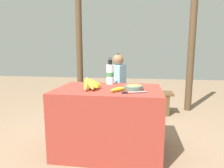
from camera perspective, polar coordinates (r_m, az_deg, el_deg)
ground_plane at (r=2.42m, az=-0.92°, el=-18.28°), size 12.00×12.00×0.00m
market_counter at (r=2.28m, az=-0.94°, el=-10.21°), size 1.14×0.77×0.72m
banana_bunch_ripe at (r=2.12m, az=-6.06°, el=0.23°), size 0.19×0.32×0.14m
serving_bowl at (r=2.12m, az=6.21°, el=-0.90°), size 0.20×0.20×0.05m
water_bottle at (r=2.44m, az=-0.54°, el=2.97°), size 0.09×0.09×0.33m
loose_banana_front at (r=2.01m, az=1.70°, el=-1.57°), size 0.16×0.18×0.04m
knife at (r=1.94m, az=5.39°, el=-2.35°), size 0.24×0.11×0.02m
wooden_bench at (r=3.66m, az=5.64°, el=-3.13°), size 1.46×0.32×0.40m
seated_vendor at (r=3.61m, az=1.06°, el=1.39°), size 0.46×0.43×1.08m
banana_bunch_green at (r=3.64m, az=12.42°, el=-1.40°), size 0.18×0.32×0.12m
support_post_near at (r=4.07m, az=-9.36°, el=12.26°), size 0.12×0.12×2.67m
support_post_far at (r=3.99m, az=21.89°, el=11.77°), size 0.12×0.12×2.67m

